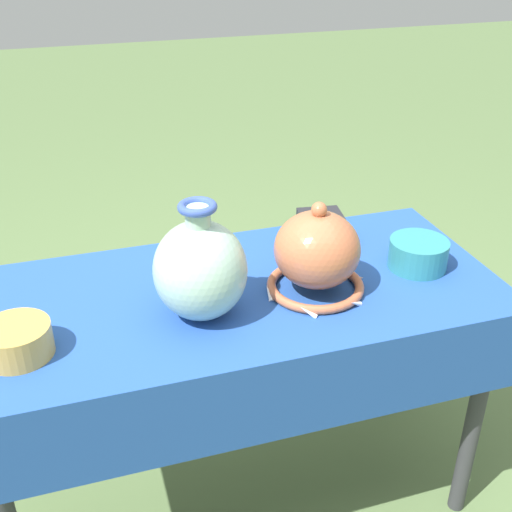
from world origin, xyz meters
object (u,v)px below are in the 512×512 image
object	(u,v)px
vase_tall_bulbous	(200,269)
mosaic_tile_box	(322,228)
pot_squat_ochre	(17,341)
vase_dome_bell	(317,255)
pot_squat_teal	(418,254)

from	to	relation	value
vase_tall_bulbous	mosaic_tile_box	size ratio (longest dim) A/B	1.87
mosaic_tile_box	pot_squat_ochre	distance (m)	0.84
vase_dome_bell	pot_squat_ochre	bearing A→B (deg)	-175.39
mosaic_tile_box	pot_squat_teal	world-z (taller)	pot_squat_teal
mosaic_tile_box	vase_dome_bell	bearing A→B (deg)	-107.19
vase_tall_bulbous	vase_dome_bell	bearing A→B (deg)	4.24
pot_squat_ochre	vase_dome_bell	bearing A→B (deg)	4.61
vase_dome_bell	vase_tall_bulbous	bearing A→B (deg)	-175.76
pot_squat_ochre	vase_tall_bulbous	bearing A→B (deg)	4.87
vase_dome_bell	pot_squat_ochre	size ratio (longest dim) A/B	1.73
pot_squat_ochre	pot_squat_teal	bearing A→B (deg)	4.67
vase_tall_bulbous	mosaic_tile_box	world-z (taller)	vase_tall_bulbous
vase_dome_bell	mosaic_tile_box	xyz separation A→B (m)	(0.11, 0.24, -0.06)
vase_tall_bulbous	pot_squat_teal	world-z (taller)	vase_tall_bulbous
mosaic_tile_box	pot_squat_teal	xyz separation A→B (m)	(0.17, -0.21, 0.00)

